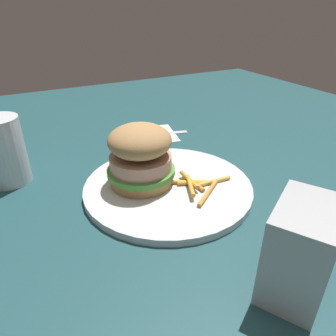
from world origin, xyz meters
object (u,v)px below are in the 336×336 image
napkin (152,134)px  napkin_dispenser (299,251)px  drink_glass (5,155)px  fries_pile (197,184)px  fork (151,134)px  plate (168,187)px  sandwich (140,155)px

napkin → napkin_dispenser: 0.48m
drink_glass → fries_pile: bearing=-34.5°
fries_pile → fork: bearing=81.7°
drink_glass → napkin_dispenser: 0.47m
napkin → drink_glass: size_ratio=0.94×
plate → fries_pile: size_ratio=2.82×
plate → napkin: (0.08, 0.23, -0.01)m
sandwich → drink_glass: bearing=146.3°
napkin → fork: size_ratio=0.64×
fries_pile → napkin_dispenser: napkin_dispenser is taller
napkin → napkin_dispenser: size_ratio=1.02×
plate → drink_glass: drink_glass is taller
napkin → fork: fork is taller
napkin_dispenser → napkin: bearing=-126.6°
plate → sandwich: sandwich is taller
plate → fries_pile: (0.04, -0.03, 0.01)m
napkin_dispenser → fork: bearing=-126.4°
fork → drink_glass: size_ratio=1.46×
fries_pile → drink_glass: bearing=145.5°
napkin → plate: bearing=-108.6°
plate → fork: bearing=71.7°
fork → napkin_dispenser: 0.48m
fork → drink_glass: drink_glass is taller
fork → drink_glass: 0.32m
fork → fries_pile: bearing=-98.3°
sandwich → napkin_dispenser: (0.07, -0.27, -0.01)m
fries_pile → sandwich: bearing=143.4°
sandwich → napkin_dispenser: bearing=-76.3°
sandwich → fork: (0.11, 0.21, -0.06)m
sandwich → fries_pile: (0.08, -0.06, -0.05)m
napkin → sandwich: bearing=-119.1°
plate → fork: (0.08, 0.23, -0.00)m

